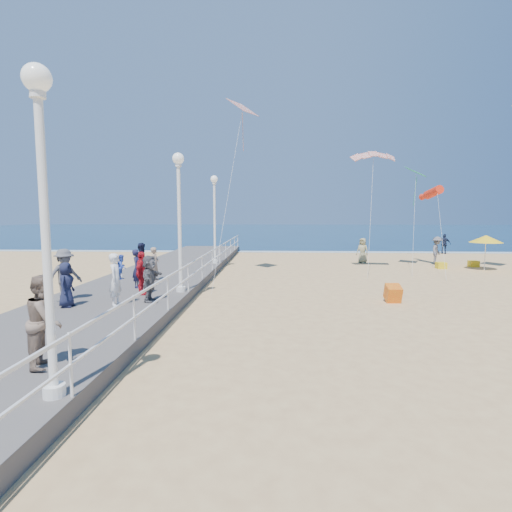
{
  "coord_description": "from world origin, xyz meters",
  "views": [
    {
      "loc": [
        -1.7,
        -15.19,
        3.43
      ],
      "look_at": [
        -2.5,
        2.0,
        1.6
      ],
      "focal_mm": 28.0,
      "sensor_mm": 36.0,
      "label": 1
    }
  ],
  "objects_px": {
    "beach_chair_left": "(441,265)",
    "box_kite": "(393,295)",
    "beach_chair_right": "(474,264)",
    "lamp_post_far": "(214,210)",
    "woman_holding_toddler": "(116,280)",
    "beach_walker_c": "(363,250)",
    "spectator_2": "(65,275)",
    "spectator_3": "(142,273)",
    "spectator_1": "(45,321)",
    "spectator_6": "(155,264)",
    "lamp_post_mid": "(179,208)",
    "spectator_7": "(142,261)",
    "lamp_post_near": "(44,199)",
    "beach_walker_b": "(444,244)",
    "spectator_0": "(137,268)",
    "beach_walker_a": "(437,250)",
    "spectator_5": "(150,278)",
    "beach_umbrella": "(486,239)",
    "toddler_held": "(122,267)",
    "spectator_4": "(66,285)"
  },
  "relations": [
    {
      "from": "spectator_2",
      "to": "beach_walker_c",
      "type": "xyz_separation_m",
      "value": [
        13.42,
        14.61,
        -0.43
      ]
    },
    {
      "from": "box_kite",
      "to": "toddler_held",
      "type": "bearing_deg",
      "value": -167.32
    },
    {
      "from": "spectator_0",
      "to": "spectator_7",
      "type": "bearing_deg",
      "value": 8.43
    },
    {
      "from": "beach_walker_a",
      "to": "box_kite",
      "type": "relative_size",
      "value": 3.16
    },
    {
      "from": "lamp_post_far",
      "to": "spectator_7",
      "type": "distance_m",
      "value": 6.9
    },
    {
      "from": "lamp_post_far",
      "to": "woman_holding_toddler",
      "type": "relative_size",
      "value": 3.06
    },
    {
      "from": "toddler_held",
      "to": "beach_walker_b",
      "type": "height_order",
      "value": "toddler_held"
    },
    {
      "from": "beach_walker_c",
      "to": "beach_chair_right",
      "type": "bearing_deg",
      "value": 24.4
    },
    {
      "from": "lamp_post_mid",
      "to": "spectator_0",
      "type": "distance_m",
      "value": 3.26
    },
    {
      "from": "spectator_1",
      "to": "beach_walker_c",
      "type": "height_order",
      "value": "spectator_1"
    },
    {
      "from": "lamp_post_near",
      "to": "beach_walker_b",
      "type": "relative_size",
      "value": 3.1
    },
    {
      "from": "lamp_post_far",
      "to": "toddler_held",
      "type": "height_order",
      "value": "lamp_post_far"
    },
    {
      "from": "lamp_post_near",
      "to": "beach_walker_a",
      "type": "height_order",
      "value": "lamp_post_near"
    },
    {
      "from": "woman_holding_toddler",
      "to": "box_kite",
      "type": "xyz_separation_m",
      "value": [
        9.81,
        2.66,
        -0.97
      ]
    },
    {
      "from": "spectator_6",
      "to": "lamp_post_mid",
      "type": "bearing_deg",
      "value": -143.11
    },
    {
      "from": "woman_holding_toddler",
      "to": "spectator_1",
      "type": "bearing_deg",
      "value": -171.76
    },
    {
      "from": "spectator_0",
      "to": "lamp_post_mid",
      "type": "bearing_deg",
      "value": -116.63
    },
    {
      "from": "spectator_0",
      "to": "spectator_6",
      "type": "bearing_deg",
      "value": -10.17
    },
    {
      "from": "spectator_3",
      "to": "beach_chair_left",
      "type": "distance_m",
      "value": 18.82
    },
    {
      "from": "spectator_4",
      "to": "spectator_0",
      "type": "bearing_deg",
      "value": -22.62
    },
    {
      "from": "lamp_post_near",
      "to": "spectator_3",
      "type": "distance_m",
      "value": 8.8
    },
    {
      "from": "spectator_7",
      "to": "spectator_6",
      "type": "bearing_deg",
      "value": -105.0
    },
    {
      "from": "spectator_4",
      "to": "spectator_6",
      "type": "xyz_separation_m",
      "value": [
        1.3,
        5.36,
        0.02
      ]
    },
    {
      "from": "spectator_2",
      "to": "spectator_3",
      "type": "xyz_separation_m",
      "value": [
        2.31,
        1.17,
        -0.1
      ]
    },
    {
      "from": "beach_chair_left",
      "to": "beach_chair_right",
      "type": "distance_m",
      "value": 2.63
    },
    {
      "from": "beach_chair_left",
      "to": "box_kite",
      "type": "bearing_deg",
      "value": -120.63
    },
    {
      "from": "spectator_0",
      "to": "box_kite",
      "type": "height_order",
      "value": "spectator_0"
    },
    {
      "from": "woman_holding_toddler",
      "to": "beach_walker_b",
      "type": "relative_size",
      "value": 1.01
    },
    {
      "from": "spectator_0",
      "to": "beach_walker_b",
      "type": "relative_size",
      "value": 0.92
    },
    {
      "from": "spectator_0",
      "to": "spectator_1",
      "type": "height_order",
      "value": "spectator_1"
    },
    {
      "from": "lamp_post_near",
      "to": "beach_chair_right",
      "type": "height_order",
      "value": "lamp_post_near"
    },
    {
      "from": "spectator_5",
      "to": "beach_umbrella",
      "type": "height_order",
      "value": "beach_umbrella"
    },
    {
      "from": "spectator_3",
      "to": "spectator_7",
      "type": "bearing_deg",
      "value": 18.44
    },
    {
      "from": "lamp_post_near",
      "to": "beach_chair_left",
      "type": "relative_size",
      "value": 9.67
    },
    {
      "from": "beach_chair_right",
      "to": "spectator_6",
      "type": "bearing_deg",
      "value": -155.35
    },
    {
      "from": "spectator_7",
      "to": "beach_chair_right",
      "type": "distance_m",
      "value": 20.71
    },
    {
      "from": "lamp_post_mid",
      "to": "beach_walker_a",
      "type": "xyz_separation_m",
      "value": [
        14.64,
        12.24,
        -2.71
      ]
    },
    {
      "from": "lamp_post_mid",
      "to": "spectator_0",
      "type": "xyz_separation_m",
      "value": [
        -1.98,
        0.78,
        -2.47
      ]
    },
    {
      "from": "spectator_3",
      "to": "spectator_4",
      "type": "relative_size",
      "value": 1.11
    },
    {
      "from": "woman_holding_toddler",
      "to": "spectator_2",
      "type": "bearing_deg",
      "value": 74.29
    },
    {
      "from": "spectator_4",
      "to": "beach_walker_b",
      "type": "height_order",
      "value": "spectator_4"
    },
    {
      "from": "box_kite",
      "to": "beach_chair_right",
      "type": "bearing_deg",
      "value": 50.67
    },
    {
      "from": "lamp_post_near",
      "to": "beach_walker_a",
      "type": "distance_m",
      "value": 25.94
    },
    {
      "from": "lamp_post_near",
      "to": "beach_walker_b",
      "type": "height_order",
      "value": "lamp_post_near"
    },
    {
      "from": "spectator_4",
      "to": "spectator_6",
      "type": "relative_size",
      "value": 0.97
    },
    {
      "from": "woman_holding_toddler",
      "to": "beach_walker_c",
      "type": "distance_m",
      "value": 19.0
    },
    {
      "from": "lamp_post_mid",
      "to": "beach_chair_right",
      "type": "height_order",
      "value": "lamp_post_mid"
    },
    {
      "from": "lamp_post_mid",
      "to": "box_kite",
      "type": "relative_size",
      "value": 8.87
    },
    {
      "from": "spectator_3",
      "to": "beach_walker_a",
      "type": "xyz_separation_m",
      "value": [
        15.96,
        12.89,
        -0.26
      ]
    },
    {
      "from": "lamp_post_mid",
      "to": "beach_walker_b",
      "type": "relative_size",
      "value": 3.1
    }
  ]
}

